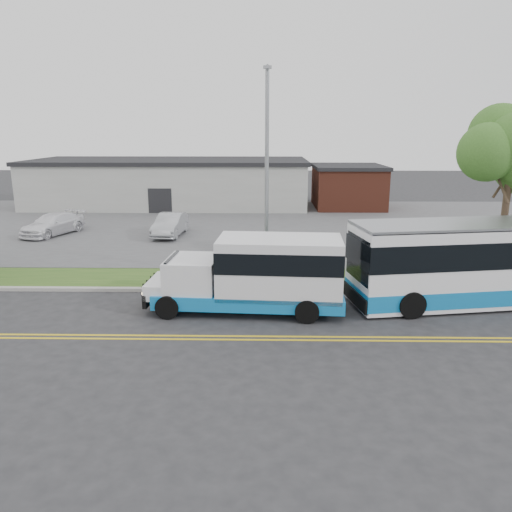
{
  "coord_description": "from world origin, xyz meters",
  "views": [
    {
      "loc": [
        2.94,
        -19.98,
        6.97
      ],
      "look_at": [
        2.54,
        1.26,
        1.6
      ],
      "focal_mm": 35.0,
      "sensor_mm": 36.0,
      "label": 1
    }
  ],
  "objects_px": {
    "parked_car_a": "(170,225)",
    "parked_car_b": "(53,224)",
    "streetlight_near": "(267,170)",
    "shuttle_bus": "(260,272)",
    "transit_bus": "(498,262)"
  },
  "relations": [
    {
      "from": "shuttle_bus",
      "to": "parked_car_b",
      "type": "bearing_deg",
      "value": 138.69
    },
    {
      "from": "streetlight_near",
      "to": "parked_car_b",
      "type": "relative_size",
      "value": 1.94
    },
    {
      "from": "streetlight_near",
      "to": "parked_car_a",
      "type": "height_order",
      "value": "streetlight_near"
    },
    {
      "from": "streetlight_near",
      "to": "parked_car_a",
      "type": "xyz_separation_m",
      "value": [
        -6.41,
        9.98,
        -4.39
      ]
    },
    {
      "from": "streetlight_near",
      "to": "parked_car_b",
      "type": "bearing_deg",
      "value": 144.75
    },
    {
      "from": "parked_car_a",
      "to": "streetlight_near",
      "type": "bearing_deg",
      "value": -52.96
    },
    {
      "from": "shuttle_bus",
      "to": "parked_car_b",
      "type": "distance_m",
      "value": 20.06
    },
    {
      "from": "shuttle_bus",
      "to": "transit_bus",
      "type": "xyz_separation_m",
      "value": [
        9.8,
        1.29,
        0.13
      ]
    },
    {
      "from": "parked_car_b",
      "to": "transit_bus",
      "type": "bearing_deg",
      "value": -8.27
    },
    {
      "from": "streetlight_near",
      "to": "parked_car_b",
      "type": "height_order",
      "value": "streetlight_near"
    },
    {
      "from": "shuttle_bus",
      "to": "parked_car_a",
      "type": "xyz_separation_m",
      "value": [
        -6.15,
        13.98,
        -0.74
      ]
    },
    {
      "from": "transit_bus",
      "to": "parked_car_b",
      "type": "height_order",
      "value": "transit_bus"
    },
    {
      "from": "parked_car_a",
      "to": "parked_car_b",
      "type": "height_order",
      "value": "parked_car_a"
    },
    {
      "from": "parked_car_a",
      "to": "parked_car_b",
      "type": "bearing_deg",
      "value": -177.2
    },
    {
      "from": "streetlight_near",
      "to": "shuttle_bus",
      "type": "bearing_deg",
      "value": -93.66
    }
  ]
}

